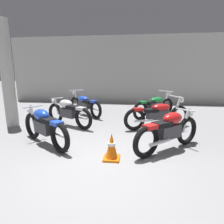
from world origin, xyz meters
name	(u,v)px	position (x,y,z in m)	size (l,w,h in m)	color
ground_plane	(99,163)	(0.00, 0.00, 0.00)	(60.00, 60.00, 0.00)	gray
back_wall	(124,70)	(0.00, 7.15, 1.80)	(12.75, 0.24, 3.60)	#B2B2AD
support_pillar	(7,75)	(-3.19, 2.05, 1.60)	(0.36, 0.36, 3.20)	#B2B2AD
motorcycle_left_row_0	(44,126)	(-1.43, 0.73, 0.46)	(1.67, 1.23, 0.88)	black
motorcycle_left_row_1	(68,112)	(-1.43, 2.29, 0.46)	(1.79, 1.03, 0.88)	black
motorcycle_left_row_2	(85,104)	(-1.33, 3.83, 0.45)	(1.68, 1.54, 0.97)	black
motorcycle_right_row_0	(169,130)	(1.40, 0.75, 0.46)	(1.57, 1.36, 0.88)	black
motorcycle_right_row_1	(158,114)	(1.36, 2.39, 0.45)	(2.04, 1.04, 0.97)	black
motorcycle_right_row_2	(155,105)	(1.41, 3.87, 0.45)	(1.66, 1.56, 0.97)	black
traffic_cone	(112,147)	(0.23, 0.18, 0.26)	(0.32, 0.32, 0.54)	orange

